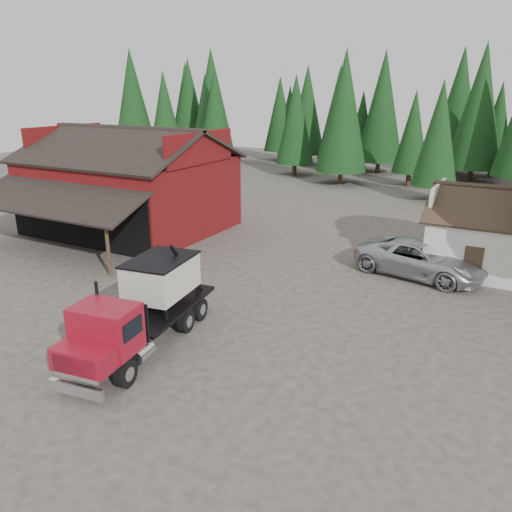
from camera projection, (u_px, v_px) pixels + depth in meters
The scene contains 10 objects.
ground at pixel (170, 311), 22.47m from camera, with size 120.00×120.00×0.00m, color #423A34.
red_barn at pixel (130, 192), 34.86m from camera, with size 12.80×13.63×7.18m.
farmhouse at pixel (510, 242), 26.86m from camera, with size 8.60×6.42×4.65m.
conifer_backdrop at pixel (396, 176), 57.44m from camera, with size 76.00×16.00×16.00m, color black, non-canonical shape.
near_pine_a at pixel (165, 120), 53.74m from camera, with size 4.40×4.40×11.40m.
near_pine_b at pixel (439, 133), 42.86m from camera, with size 3.96×3.96×10.40m.
near_pine_d at pixel (344, 111), 50.25m from camera, with size 5.28×5.28×13.40m.
feed_truck at pixel (144, 305), 18.91m from camera, with size 3.25×8.27×3.63m.
silver_car at pixel (420, 259), 26.43m from camera, with size 3.09×6.70×1.86m, color #B3B5BB.
equip_box at pixel (172, 287), 24.36m from camera, with size 0.70×1.10×0.60m, color maroon.
Camera 1 is at (13.25, -16.15, 9.47)m, focal length 35.00 mm.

